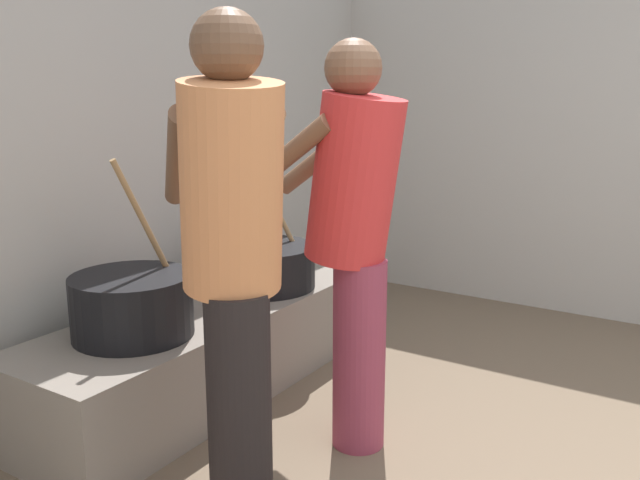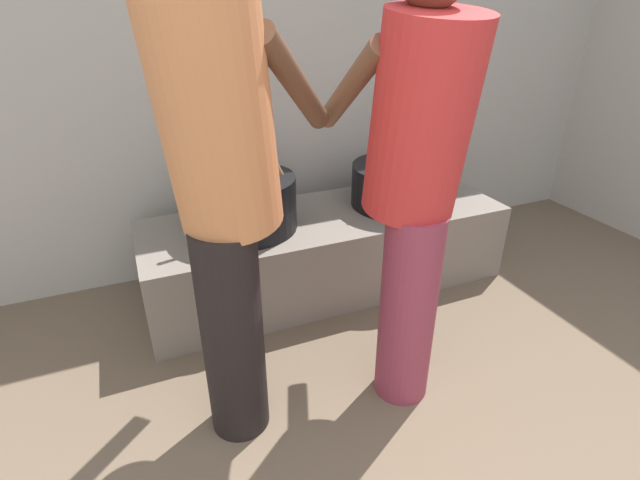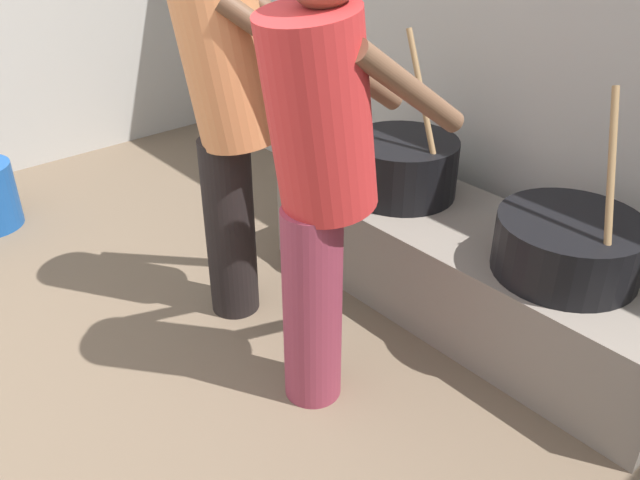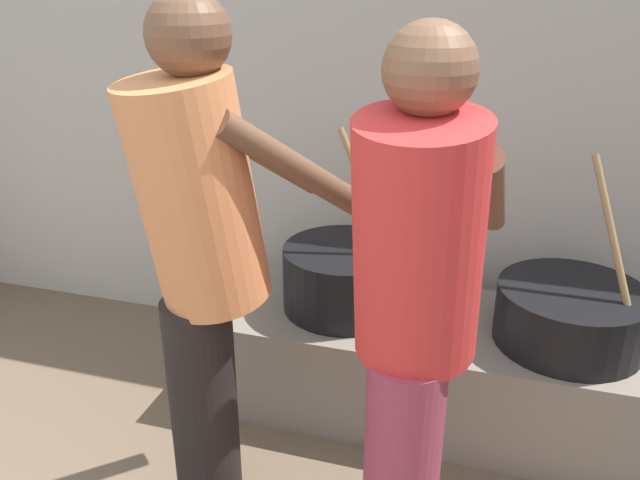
% 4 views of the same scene
% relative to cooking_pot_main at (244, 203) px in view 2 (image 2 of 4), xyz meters
% --- Properties ---
extents(block_enclosure_rear, '(5.11, 0.20, 2.03)m').
position_rel_cooking_pot_main_xyz_m(block_enclosure_rear, '(0.07, 0.52, 0.50)').
color(block_enclosure_rear, '#ADA8A0').
rests_on(block_enclosure_rear, ground_plane).
extents(hearth_ledge, '(1.80, 0.60, 0.40)m').
position_rel_cooking_pot_main_xyz_m(hearth_ledge, '(0.41, -0.00, -0.32)').
color(hearth_ledge, slate).
rests_on(hearth_ledge, ground_plane).
extents(cooking_pot_main, '(0.47, 0.47, 0.70)m').
position_rel_cooking_pot_main_xyz_m(cooking_pot_main, '(0.00, 0.00, 0.00)').
color(cooking_pot_main, black).
rests_on(cooking_pot_main, hearth_ledge).
extents(cooking_pot_secondary, '(0.51, 0.51, 0.66)m').
position_rel_cooking_pot_main_xyz_m(cooking_pot_secondary, '(0.81, -0.03, -0.02)').
color(cooking_pot_secondary, black).
rests_on(cooking_pot_secondary, hearth_ledge).
extents(cook_in_red_shirt, '(0.36, 0.65, 1.52)m').
position_rel_cooking_pot_main_xyz_m(cook_in_red_shirt, '(0.37, -0.78, 0.34)').
color(cook_in_red_shirt, '#8C3347').
rests_on(cook_in_red_shirt, ground_plane).
extents(cook_in_orange_shirt, '(0.67, 0.70, 1.57)m').
position_rel_cooking_pot_main_xyz_m(cook_in_orange_shirt, '(-0.22, -0.71, 0.38)').
color(cook_in_orange_shirt, black).
rests_on(cook_in_orange_shirt, ground_plane).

